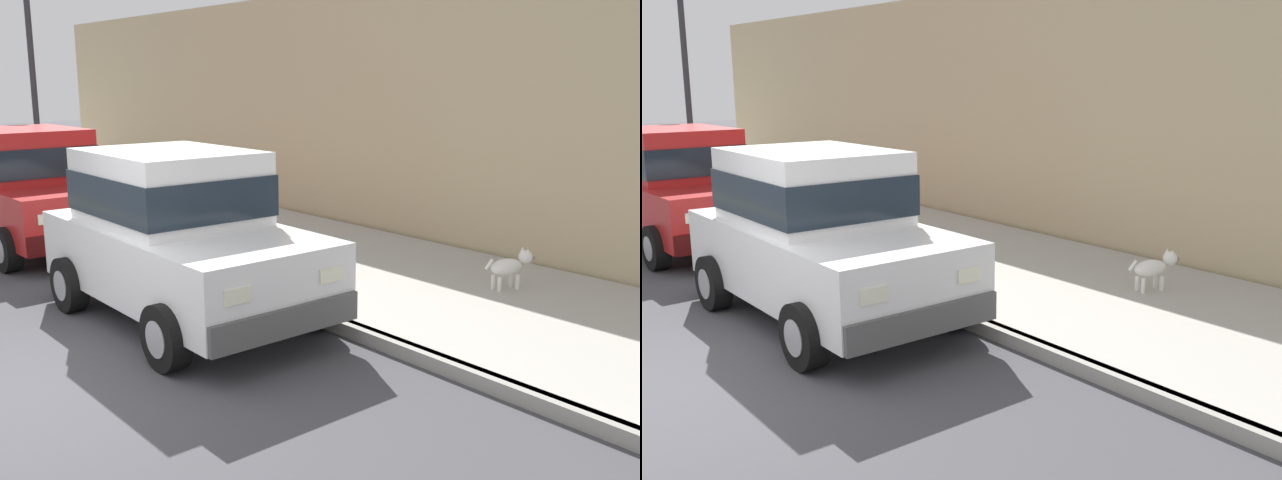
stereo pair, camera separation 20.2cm
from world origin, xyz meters
TOP-DOWN VIEW (x-y plane):
  - ground_plane at (0.00, 0.00)m, footprint 80.00×80.00m
  - curb at (3.20, 0.00)m, footprint 0.16×64.00m
  - sidewalk at (5.00, 0.00)m, footprint 3.60×64.00m
  - car_white_hatchback at (2.15, 0.92)m, footprint 1.96×3.80m
  - car_red_hatchback at (2.13, 5.50)m, footprint 2.04×3.85m
  - dog_white at (5.55, -1.07)m, footprint 0.74×0.31m
  - fire_hydrant at (3.65, 1.29)m, footprint 0.34×0.24m
  - street_lamp at (3.55, 9.13)m, footprint 0.36×0.36m
  - building_facade at (7.10, 4.97)m, footprint 0.50×20.00m

SIDE VIEW (x-z plane):
  - ground_plane at x=0.00m, z-range 0.00..0.00m
  - curb at x=3.20m, z-range 0.00..0.14m
  - sidewalk at x=5.00m, z-range 0.00..0.14m
  - dog_white at x=5.55m, z-range 0.18..0.67m
  - fire_hydrant at x=3.65m, z-range 0.11..0.84m
  - car_white_hatchback at x=2.15m, z-range 0.04..1.92m
  - car_red_hatchback at x=2.13m, z-range 0.04..1.92m
  - building_facade at x=7.10m, z-range 0.00..4.14m
  - street_lamp at x=3.55m, z-range 0.70..5.12m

